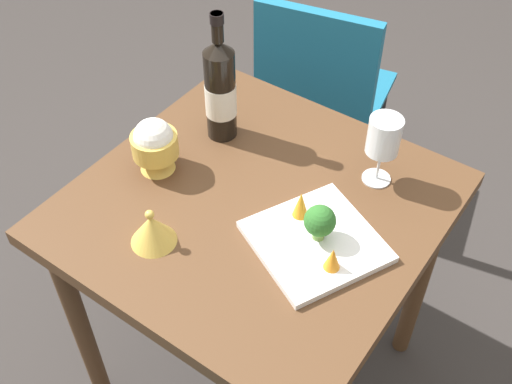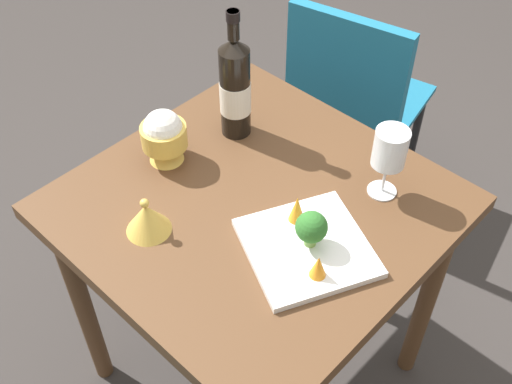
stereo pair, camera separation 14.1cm
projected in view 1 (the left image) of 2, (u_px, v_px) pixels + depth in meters
name	position (u px, v px, depth m)	size (l,w,h in m)	color
ground_plane	(256.00, 367.00, 1.97)	(8.00, 8.00, 0.00)	#383330
dining_table	(256.00, 231.00, 1.51)	(0.79, 0.79, 0.75)	brown
chair_by_wall	(320.00, 87.00, 2.11)	(0.47, 0.47, 0.85)	teal
wine_bottle	(220.00, 90.00, 1.51)	(0.08, 0.08, 0.34)	black
wine_glass	(384.00, 137.00, 1.40)	(0.08, 0.08, 0.18)	white
rice_bowl	(155.00, 145.00, 1.46)	(0.11, 0.11, 0.14)	gold
rice_bowl_lid	(152.00, 229.00, 1.33)	(0.10, 0.10, 0.09)	gold
serving_plate	(315.00, 241.00, 1.34)	(0.33, 0.33, 0.02)	white
broccoli_floret	(320.00, 221.00, 1.30)	(0.07, 0.07, 0.09)	#729E4C
carrot_garnish_left	(301.00, 204.00, 1.36)	(0.04, 0.04, 0.07)	orange
carrot_garnish_right	(332.00, 258.00, 1.26)	(0.03, 0.03, 0.05)	orange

